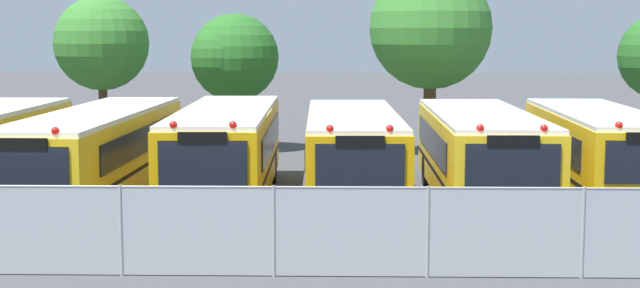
% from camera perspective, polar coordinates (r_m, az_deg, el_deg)
% --- Properties ---
extents(ground_plane, '(160.00, 160.00, 0.00)m').
position_cam_1_polar(ground_plane, '(25.67, -5.82, -3.53)').
color(ground_plane, '#424244').
extents(school_bus_2, '(2.69, 11.28, 2.64)m').
position_cam_1_polar(school_bus_2, '(25.88, -13.58, -0.48)').
color(school_bus_2, yellow).
rests_on(school_bus_2, ground_plane).
extents(school_bus_3, '(2.65, 10.30, 2.72)m').
position_cam_1_polar(school_bus_3, '(25.32, -5.81, -0.41)').
color(school_bus_3, '#EAA80C').
rests_on(school_bus_3, ground_plane).
extents(school_bus_4, '(2.70, 9.79, 2.60)m').
position_cam_1_polar(school_bus_4, '(25.25, 2.02, -0.53)').
color(school_bus_4, '#EAA80C').
rests_on(school_bus_4, ground_plane).
extents(school_bus_5, '(2.63, 9.77, 2.65)m').
position_cam_1_polar(school_bus_5, '(25.28, 9.87, -0.56)').
color(school_bus_5, yellow).
rests_on(school_bus_5, ground_plane).
extents(school_bus_6, '(2.70, 9.41, 2.66)m').
position_cam_1_polar(school_bus_6, '(26.33, 16.82, -0.45)').
color(school_bus_6, yellow).
rests_on(school_bus_6, ground_plane).
extents(tree_1, '(3.79, 3.79, 6.10)m').
position_cam_1_polar(tree_1, '(38.03, -13.42, 6.16)').
color(tree_1, '#4C3823').
rests_on(tree_1, ground_plane).
extents(tree_2, '(3.44, 3.44, 5.39)m').
position_cam_1_polar(tree_2, '(36.11, -5.48, 5.34)').
color(tree_2, '#4C3823').
rests_on(tree_2, ground_plane).
extents(tree_3, '(4.60, 4.60, 7.10)m').
position_cam_1_polar(tree_3, '(35.04, 6.89, 7.27)').
color(tree_3, '#4C3823').
rests_on(tree_3, ground_plane).
extents(chainlink_fence, '(26.41, 0.07, 1.77)m').
position_cam_1_polar(chainlink_fence, '(17.78, -7.61, -5.24)').
color(chainlink_fence, '#9EA0A3').
rests_on(chainlink_fence, ground_plane).
extents(traffic_cone, '(0.43, 0.43, 0.57)m').
position_cam_1_polar(traffic_cone, '(18.85, 14.92, -6.69)').
color(traffic_cone, '#EA5914').
rests_on(traffic_cone, ground_plane).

